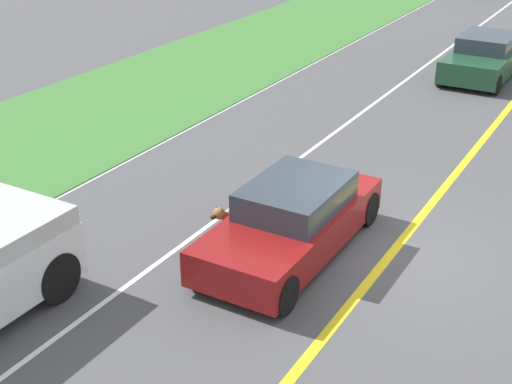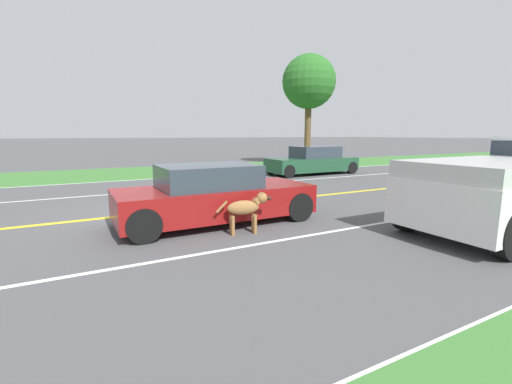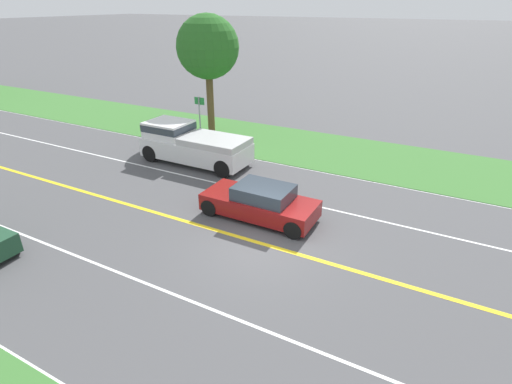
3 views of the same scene
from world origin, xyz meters
name	(u,v)px [view 1 (image 1 of 3)]	position (x,y,z in m)	size (l,w,h in m)	color
ground_plane	(392,252)	(0.00, 0.00, 0.00)	(400.00, 400.00, 0.00)	#4C4C4F
centre_divider_line	(392,252)	(0.00, 0.00, 0.00)	(0.18, 160.00, 0.01)	yellow
lane_edge_line_right	(101,174)	(7.00, 0.00, 0.00)	(0.14, 160.00, 0.01)	white
lane_dash_same_dir	(231,209)	(3.50, 0.00, 0.00)	(0.10, 160.00, 0.01)	white
grass_verge_right	(8,149)	(10.00, 0.00, 0.01)	(6.00, 160.00, 0.03)	#3D7533
ego_car	(292,221)	(1.64, 0.88, 0.63)	(1.82, 4.36, 1.33)	maroon
dog	(231,216)	(2.77, 1.16, 0.54)	(0.37, 1.15, 0.86)	olive
car_trailing_near	(485,57)	(1.50, -12.40, 0.63)	(1.90, 4.39, 1.34)	#1E472D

